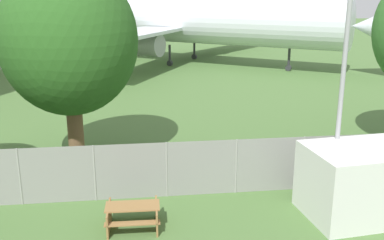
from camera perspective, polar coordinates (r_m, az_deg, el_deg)
perimeter_fence at (r=16.58m, az=5.63°, el=-5.88°), size 56.07×0.07×2.07m
airplane at (r=47.12m, az=-0.03°, el=12.41°), size 35.68×28.49×13.29m
portable_cabin at (r=15.94m, az=21.02°, el=-7.32°), size 4.04×2.95×2.34m
picnic_bench_open_grass at (r=14.52m, az=-7.53°, el=-11.72°), size 1.73×1.45×0.76m
tree_far_right at (r=19.09m, az=-15.36°, el=9.66°), size 5.59×5.59×8.38m
light_mast at (r=15.57m, az=18.89°, el=8.12°), size 0.44×0.44×8.79m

